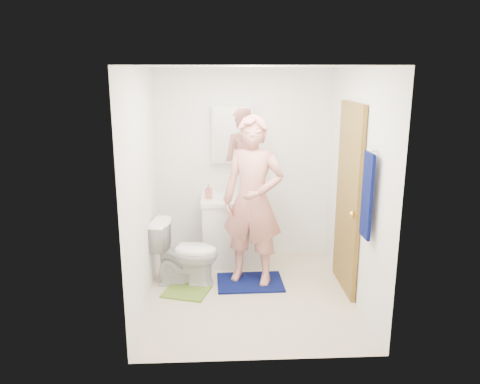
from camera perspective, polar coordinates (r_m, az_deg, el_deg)
The scene contains 22 objects.
floor at distance 5.22m, azimuth 1.24°, elevation -12.44°, with size 2.20×2.40×0.02m, color beige.
ceiling at distance 4.66m, azimuth 1.41°, elevation 15.16°, with size 2.20×2.40×0.02m, color white.
wall_back at distance 5.98m, azimuth 0.48°, elevation 3.35°, with size 2.20×0.02×2.40m, color white.
wall_front at distance 3.64m, azimuth 2.70°, elevation -4.04°, with size 2.20×0.02×2.40m, color white.
wall_left at distance 4.85m, azimuth -11.89°, elevation 0.38°, with size 0.02×2.40×2.40m, color white.
wall_right at distance 5.00m, azimuth 14.11°, elevation 0.69°, with size 0.02×2.40×2.40m, color white.
vanity_cabinet at distance 5.90m, azimuth -0.83°, elevation -4.88°, with size 0.75×0.55×0.80m, color white.
countertop at distance 5.77m, azimuth -0.85°, elevation -0.89°, with size 0.79×0.59×0.05m, color white.
sink_basin at distance 5.76m, azimuth -0.85°, elevation -0.75°, with size 0.40×0.40×0.03m, color white.
faucet at distance 5.92m, azimuth -0.91°, elevation 0.36°, with size 0.03×0.03×0.12m, color silver.
medicine_cabinet at distance 5.84m, azimuth -0.96°, elevation 7.05°, with size 0.50×0.12×0.70m, color white.
mirror_panel at distance 5.77m, azimuth -0.93°, elevation 6.97°, with size 0.46×0.01×0.66m, color white.
door at distance 5.17m, azimuth 13.04°, elevation -0.80°, with size 0.05×0.80×2.05m, color olive.
door_knob at distance 4.88m, azimuth 13.54°, elevation -2.65°, with size 0.07×0.07×0.07m, color gold.
towel at distance 4.44m, azimuth 15.25°, elevation -0.46°, with size 0.03×0.24×0.80m, color #080F4B.
towel_hook at distance 4.37m, azimuth 16.12°, elevation 4.89°, with size 0.02×0.02×0.06m, color silver.
toilet at distance 5.36m, azimuth -6.65°, elevation -7.32°, with size 0.42×0.73×0.75m, color white.
bath_mat at distance 5.46m, azimuth 1.23°, elevation -10.95°, with size 0.75×0.53×0.02m, color #080F4B.
green_rug at distance 5.29m, azimuth -6.54°, elevation -11.95°, with size 0.47×0.40×0.02m, color olive.
soap_dispenser at distance 5.71m, azimuth -3.85°, elevation 0.09°, with size 0.08×0.08×0.18m, color #B66355.
toothbrush_cup at distance 5.90m, azimuth 1.70°, elevation 0.23°, with size 0.13×0.13×0.11m, color #67469A.
man at distance 5.16m, azimuth 1.59°, elevation -1.10°, with size 0.69×0.45×1.89m, color tan.
Camera 1 is at (-0.34, -4.64, 2.36)m, focal length 35.00 mm.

